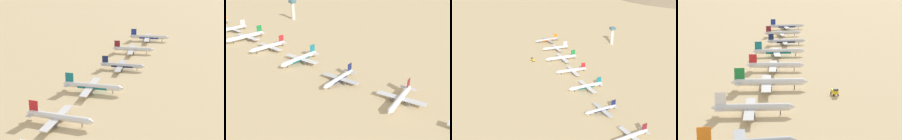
{
  "view_description": "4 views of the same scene",
  "coord_description": "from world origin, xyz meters",
  "views": [
    {
      "loc": [
        79.18,
        -169.89,
        85.44
      ],
      "look_at": [
        4.94,
        42.77,
        6.72
      ],
      "focal_mm": 60.34,
      "sensor_mm": 36.0,
      "label": 1
    },
    {
      "loc": [
        106.62,
        158.4,
        69.93
      ],
      "look_at": [
        -0.85,
        57.65,
        5.13
      ],
      "focal_mm": 39.47,
      "sensor_mm": 36.0,
      "label": 2
    },
    {
      "loc": [
        98.41,
        252.19,
        124.71
      ],
      "look_at": [
        9.95,
        -21.31,
        5.68
      ],
      "focal_mm": 46.0,
      "sensor_mm": 36.0,
      "label": 3
    },
    {
      "loc": [
        14.92,
        -295.28,
        68.0
      ],
      "look_at": [
        10.05,
        -32.92,
        3.08
      ],
      "focal_mm": 72.62,
      "sensor_mm": 36.0,
      "label": 4
    }
  ],
  "objects": [
    {
      "name": "ground_plane",
      "position": [
        0.0,
        0.0,
        0.0
      ],
      "size": [
        1800.0,
        1800.0,
        0.0
      ],
      "primitive_type": "plane",
      "color": "tan"
    },
    {
      "name": "parked_jet_1",
      "position": [
        -5.55,
        -104.9,
        3.66
      ],
      "size": [
        37.73,
        30.66,
        10.88
      ],
      "color": "silver",
      "rests_on": "ground"
    },
    {
      "name": "parked_jet_2",
      "position": [
        -0.91,
        -64.08,
        4.03
      ],
      "size": [
        41.56,
        33.77,
        11.98
      ],
      "color": "white",
      "rests_on": "ground"
    },
    {
      "name": "parked_jet_3",
      "position": [
        0.23,
        -22.8,
        3.55
      ],
      "size": [
        36.52,
        29.61,
        10.54
      ],
      "color": "white",
      "rests_on": "ground"
    },
    {
      "name": "parked_jet_4",
      "position": [
        0.48,
        19.95,
        3.63
      ],
      "size": [
        37.8,
        30.81,
        10.9
      ],
      "color": "white",
      "rests_on": "ground"
    },
    {
      "name": "parked_jet_5",
      "position": [
        4.66,
        64.03,
        3.06
      ],
      "size": [
        31.91,
        26.05,
        9.21
      ],
      "color": "silver",
      "rests_on": "ground"
    },
    {
      "name": "parked_jet_6",
      "position": [
        0.46,
        104.69,
        3.26
      ],
      "size": [
        33.4,
        27.35,
        9.68
      ],
      "color": "silver",
      "rests_on": "ground"
    },
    {
      "name": "control_tower",
      "position": [
        -91.26,
        -108.22,
        14.09
      ],
      "size": [
        7.2,
        7.2,
        24.93
      ],
      "color": "beige",
      "rests_on": "ground"
    }
  ]
}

